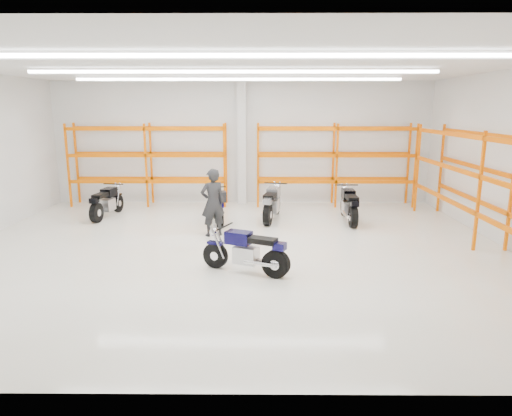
{
  "coord_description": "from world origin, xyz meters",
  "views": [
    {
      "loc": [
        0.65,
        -11.1,
        3.53
      ],
      "look_at": [
        0.56,
        0.5,
        0.98
      ],
      "focal_mm": 32.0,
      "sensor_mm": 36.0,
      "label": 1
    }
  ],
  "objects_px": {
    "motorcycle_main": "(249,252)",
    "motorcycle_back_d": "(349,206)",
    "standing_man": "(213,203)",
    "motorcycle_back_b": "(218,206)",
    "structural_column": "(242,143)",
    "motorcycle_back_a": "(106,203)",
    "motorcycle_back_c": "(272,204)"
  },
  "relations": [
    {
      "from": "motorcycle_main",
      "to": "motorcycle_back_d",
      "type": "xyz_separation_m",
      "value": [
        3.05,
        4.59,
        0.04
      ]
    },
    {
      "from": "standing_man",
      "to": "motorcycle_main",
      "type": "bearing_deg",
      "value": 84.12
    },
    {
      "from": "motorcycle_back_b",
      "to": "structural_column",
      "type": "xyz_separation_m",
      "value": [
        0.66,
        3.03,
        1.71
      ]
    },
    {
      "from": "motorcycle_main",
      "to": "structural_column",
      "type": "distance_m",
      "value": 7.73
    },
    {
      "from": "motorcycle_back_a",
      "to": "motorcycle_back_b",
      "type": "height_order",
      "value": "motorcycle_back_b"
    },
    {
      "from": "motorcycle_back_c",
      "to": "motorcycle_back_b",
      "type": "bearing_deg",
      "value": -168.52
    },
    {
      "from": "motorcycle_back_b",
      "to": "standing_man",
      "type": "height_order",
      "value": "standing_man"
    },
    {
      "from": "motorcycle_main",
      "to": "motorcycle_back_b",
      "type": "bearing_deg",
      "value": 103.57
    },
    {
      "from": "motorcycle_back_c",
      "to": "structural_column",
      "type": "xyz_separation_m",
      "value": [
        -1.05,
        2.68,
        1.73
      ]
    },
    {
      "from": "motorcycle_back_b",
      "to": "structural_column",
      "type": "height_order",
      "value": "structural_column"
    },
    {
      "from": "motorcycle_back_c",
      "to": "motorcycle_back_d",
      "type": "xyz_separation_m",
      "value": [
        2.42,
        -0.24,
        -0.01
      ]
    },
    {
      "from": "structural_column",
      "to": "motorcycle_back_a",
      "type": "bearing_deg",
      "value": -151.47
    },
    {
      "from": "motorcycle_back_a",
      "to": "motorcycle_back_d",
      "type": "height_order",
      "value": "motorcycle_back_d"
    },
    {
      "from": "motorcycle_main",
      "to": "motorcycle_back_c",
      "type": "xyz_separation_m",
      "value": [
        0.63,
        4.83,
        0.05
      ]
    },
    {
      "from": "motorcycle_main",
      "to": "motorcycle_back_b",
      "type": "height_order",
      "value": "motorcycle_back_b"
    },
    {
      "from": "motorcycle_main",
      "to": "motorcycle_back_a",
      "type": "xyz_separation_m",
      "value": [
        -4.8,
        5.13,
        0.01
      ]
    },
    {
      "from": "motorcycle_back_c",
      "to": "standing_man",
      "type": "distance_m",
      "value": 2.53
    },
    {
      "from": "motorcycle_main",
      "to": "motorcycle_back_d",
      "type": "distance_m",
      "value": 5.51
    },
    {
      "from": "motorcycle_back_c",
      "to": "structural_column",
      "type": "distance_m",
      "value": 3.36
    },
    {
      "from": "motorcycle_back_b",
      "to": "standing_man",
      "type": "xyz_separation_m",
      "value": [
        0.01,
        -1.48,
        0.41
      ]
    },
    {
      "from": "structural_column",
      "to": "motorcycle_back_d",
      "type": "bearing_deg",
      "value": -40.07
    },
    {
      "from": "motorcycle_back_a",
      "to": "motorcycle_back_c",
      "type": "relative_size",
      "value": 0.94
    },
    {
      "from": "motorcycle_back_d",
      "to": "structural_column",
      "type": "relative_size",
      "value": 0.5
    },
    {
      "from": "motorcycle_back_c",
      "to": "motorcycle_main",
      "type": "bearing_deg",
      "value": -97.39
    },
    {
      "from": "motorcycle_back_b",
      "to": "standing_man",
      "type": "distance_m",
      "value": 1.53
    },
    {
      "from": "motorcycle_back_b",
      "to": "motorcycle_back_d",
      "type": "bearing_deg",
      "value": 1.47
    },
    {
      "from": "motorcycle_back_c",
      "to": "motorcycle_back_d",
      "type": "bearing_deg",
      "value": -5.67
    },
    {
      "from": "motorcycle_back_d",
      "to": "structural_column",
      "type": "height_order",
      "value": "structural_column"
    },
    {
      "from": "motorcycle_main",
      "to": "motorcycle_back_b",
      "type": "xyz_separation_m",
      "value": [
        -1.08,
        4.48,
        0.07
      ]
    },
    {
      "from": "motorcycle_back_a",
      "to": "motorcycle_back_c",
      "type": "bearing_deg",
      "value": -3.19
    },
    {
      "from": "motorcycle_main",
      "to": "motorcycle_back_a",
      "type": "bearing_deg",
      "value": 133.08
    },
    {
      "from": "motorcycle_back_c",
      "to": "motorcycle_back_d",
      "type": "relative_size",
      "value": 1.01
    }
  ]
}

